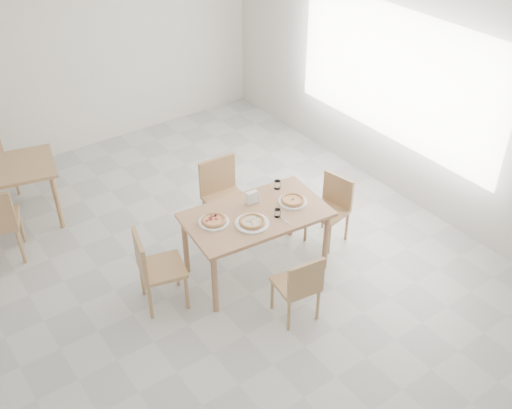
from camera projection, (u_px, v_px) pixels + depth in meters
room at (394, 76)px, 7.06m from camera, size 7.28×7.00×7.00m
main_table at (256, 220)px, 6.12m from camera, size 1.53×0.97×0.75m
chair_south at (300, 284)px, 5.65m from camera, size 0.43×0.43×0.77m
chair_north at (223, 192)px, 6.79m from camera, size 0.47×0.47×0.91m
chair_west at (153, 265)px, 5.79m from camera, size 0.52×0.52×0.86m
chair_east at (332, 205)px, 6.70m from camera, size 0.46×0.46×0.79m
plate_margherita at (293, 202)px, 6.22m from camera, size 0.30×0.30×0.02m
plate_mushroom at (252, 223)px, 5.91m from camera, size 0.34×0.34×0.02m
plate_pepperoni at (214, 222)px, 5.93m from camera, size 0.30×0.30×0.02m
pizza_margherita at (293, 200)px, 6.21m from camera, size 0.30×0.30×0.03m
pizza_mushroom at (252, 221)px, 5.90m from camera, size 0.32×0.32×0.03m
pizza_pepperoni at (214, 220)px, 5.92m from camera, size 0.31×0.31×0.03m
tumbler_a at (277, 185)px, 6.42m from camera, size 0.07×0.07×0.09m
tumbler_b at (278, 213)px, 6.00m from camera, size 0.06×0.06×0.08m
napkin_holder at (252, 198)px, 6.17m from camera, size 0.13×0.07×0.14m
fork_a at (259, 198)px, 6.28m from camera, size 0.10×0.18×0.01m
fork_b at (285, 221)px, 5.96m from camera, size 0.02×0.16×0.01m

